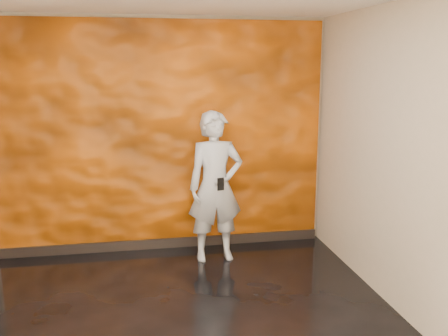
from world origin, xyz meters
TOP-DOWN VIEW (x-y plane):
  - room at (0.00, 0.00)m, footprint 4.02×4.02m
  - feature_wall at (0.00, 1.96)m, footprint 3.90×0.06m
  - baseboard at (0.00, 1.92)m, footprint 3.90×0.04m
  - man at (0.56, 1.48)m, footprint 0.65×0.44m
  - phone at (0.57, 1.21)m, footprint 0.08×0.04m

SIDE VIEW (x-z plane):
  - baseboard at x=0.00m, z-range 0.00..0.12m
  - man at x=0.56m, z-range 0.00..1.73m
  - phone at x=0.57m, z-range 0.89..1.03m
  - feature_wall at x=0.00m, z-range 0.00..2.75m
  - room at x=0.00m, z-range -0.01..2.81m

